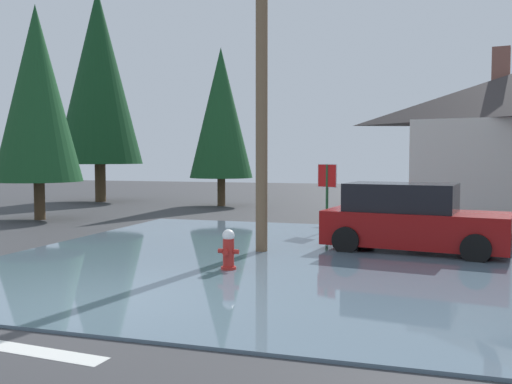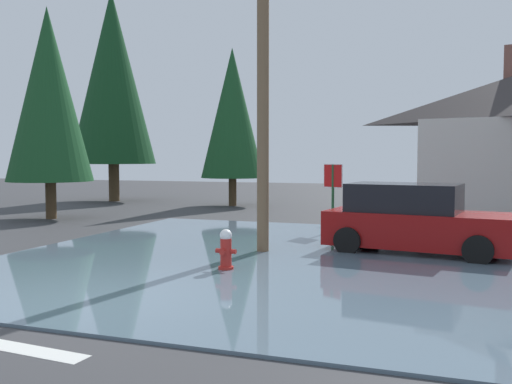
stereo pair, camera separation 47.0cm
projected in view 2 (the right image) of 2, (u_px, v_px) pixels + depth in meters
name	position (u px, v px, depth m)	size (l,w,h in m)	color
ground_plane	(86.00, 303.00, 8.86)	(80.00, 80.00, 0.10)	#38383A
flood_puddle	(259.00, 256.00, 12.69)	(11.04, 12.21, 0.05)	slate
fire_hydrant	(226.00, 251.00, 11.02)	(0.42, 0.36, 0.85)	#AD231E
utility_pole	(263.00, 82.00, 12.94)	(1.60, 0.28, 7.68)	brown
stop_sign_far	(333.00, 184.00, 16.51)	(0.63, 0.35, 2.07)	#1E4C28
parked_car	(414.00, 220.00, 13.13)	(4.42, 2.52, 1.64)	maroon
pine_tree_tall_left	(232.00, 113.00, 25.76)	(2.93, 2.93, 7.31)	#4C3823
pine_tree_mid_left	(49.00, 95.00, 20.25)	(3.09, 3.09, 7.72)	#4C3823
pine_tree_short_left	(112.00, 78.00, 28.41)	(4.30, 4.30, 10.76)	#4C3823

